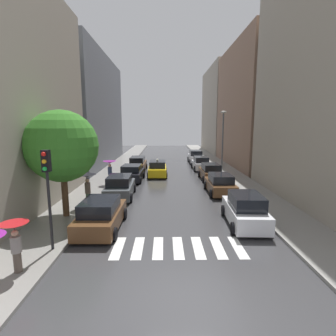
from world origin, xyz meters
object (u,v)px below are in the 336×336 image
Objects in this scene: parked_car_left_third at (132,173)px; lamp_post_right at (223,138)px; parked_car_right_nearest at (245,210)px; parked_car_left_fourth at (138,164)px; parked_car_right_second at (220,184)px; pedestrian_far_side at (87,182)px; parked_car_left_second at (120,187)px; pedestrian_near_tree at (15,237)px; parked_car_right_third at (211,172)px; taxi_midroad at (157,169)px; pedestrian_foreground at (110,167)px; parked_car_right_fourth at (201,163)px; traffic_light_left_corner at (47,178)px; street_tree_left at (62,146)px; parked_car_left_nearest at (101,215)px; parked_car_right_fifth at (196,157)px.

lamp_post_right is (9.33, 2.46, 3.27)m from parked_car_left_third.
parked_car_left_fourth is at bearing 26.63° from parked_car_right_nearest.
parked_car_right_second is (7.63, -4.83, 0.00)m from parked_car_left_third.
pedestrian_far_side is at bearing 173.51° from parked_car_left_fourth.
pedestrian_far_side reaches higher than parked_car_left_second.
parked_car_right_third is at bearing 38.32° from pedestrian_near_tree.
parked_car_left_third is 0.95× the size of taxi_midroad.
parked_car_left_third is 16.47m from pedestrian_near_tree.
pedestrian_foreground is at bearing 142.09° from parked_car_left_third.
pedestrian_foreground is (-9.32, -8.30, 0.99)m from parked_car_right_fourth.
parked_car_right_nearest is 14.44m from lamp_post_right.
parked_car_left_fourth is 21.92m from pedestrian_near_tree.
taxi_midroad is at bearing 76.45° from traffic_light_left_corner.
parked_car_left_second is at bearing -46.90° from pedestrian_foreground.
parked_car_right_nearest is 6.68m from parked_car_right_second.
parked_car_left_fourth is 1.16× the size of parked_car_right_third.
taxi_midroad reaches higher than parked_car_right_second.
street_tree_left is at bearing 73.33° from pedestrian_near_tree.
taxi_midroad is 2.12× the size of pedestrian_foreground.
lamp_post_right is (9.49, 14.47, 3.24)m from parked_car_left_nearest.
parked_car_right_fourth is 0.61× the size of lamp_post_right.
traffic_light_left_corner is at bearing 150.22° from parked_car_left_nearest.
parked_car_right_fourth is 2.17× the size of pedestrian_near_tree.
parked_car_right_second is 17.12m from parked_car_right_fifth.
pedestrian_foreground is at bearing 136.66° from taxi_midroad.
parked_car_right_third is at bearing 45.89° from street_tree_left.
parked_car_right_nearest is 2.01× the size of pedestrian_far_side.
parked_car_left_second is at bearing 161.75° from taxi_midroad.
parked_car_left_fourth is 20.27m from traffic_light_left_corner.
traffic_light_left_corner is (-9.30, -9.73, 2.54)m from parked_car_right_second.
parked_car_left_nearest is at bearing 43.88° from pedestrian_near_tree.
taxi_midroad is (-5.16, 13.99, -0.06)m from parked_car_right_nearest.
parked_car_left_fourth is 9.27m from parked_car_right_third.
street_tree_left reaches higher than taxi_midroad.
parked_car_right_fifth is (7.65, 6.80, 0.03)m from parked_car_left_fourth.
parked_car_right_second is 8.96m from taxi_midroad.
parked_car_right_second is at bearing 4.65° from pedestrian_foreground.
parked_car_right_fifth is at bearing 70.81° from traffic_light_left_corner.
parked_car_right_fifth is 2.21× the size of pedestrian_foreground.
pedestrian_far_side is 3.14m from street_tree_left.
lamp_post_right is at bearing 34.13° from pedestrian_far_side.
parked_car_right_third is 0.96× the size of traffic_light_left_corner.
street_tree_left is at bearing 102.69° from traffic_light_left_corner.
parked_car_left_fourth is 7.76m from pedestrian_foreground.
traffic_light_left_corner is 0.64× the size of lamp_post_right.
taxi_midroad reaches higher than parked_car_left_fourth.
pedestrian_far_side is (-9.45, -3.74, 1.02)m from parked_car_right_second.
parked_car_right_nearest is 0.70× the size of street_tree_left.
taxi_midroad reaches higher than parked_car_right_nearest.
pedestrian_far_side is at bearing 111.07° from parked_car_right_second.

